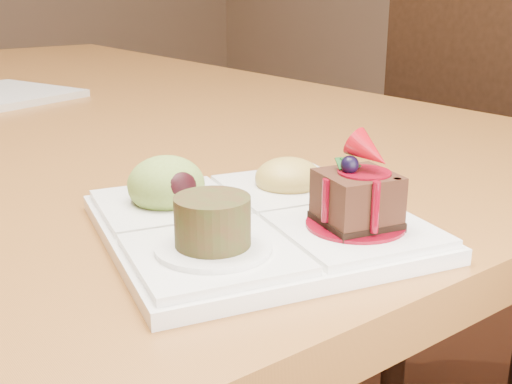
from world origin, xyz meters
TOP-DOWN VIEW (x-y plane):
  - dining_table at (0.00, 0.00)m, footprint 1.00×1.80m
  - chair_right at (0.66, -0.36)m, footprint 0.46×0.46m
  - sampler_plate at (-0.08, -0.75)m, footprint 0.28×0.28m

SIDE VIEW (x-z plane):
  - chair_right at x=0.66m, z-range 0.07..1.07m
  - dining_table at x=0.00m, z-range 0.31..1.06m
  - sampler_plate at x=-0.08m, z-range 0.72..0.81m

